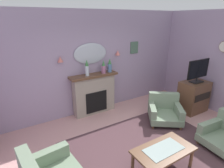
{
  "coord_description": "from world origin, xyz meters",
  "views": [
    {
      "loc": [
        -2.33,
        -2.14,
        2.62
      ],
      "look_at": [
        -0.25,
        1.23,
        1.2
      ],
      "focal_mm": 29.61,
      "sensor_mm": 36.0,
      "label": 1
    }
  ],
  "objects": [
    {
      "name": "framed_picture",
      "position": [
        1.29,
        2.41,
        1.75
      ],
      "size": [
        0.28,
        0.03,
        0.36
      ],
      "primitive_type": "cube",
      "color": "#4C6B56"
    },
    {
      "name": "floor",
      "position": [
        0.0,
        0.0,
        -0.05
      ],
      "size": [
        6.71,
        5.86,
        0.1
      ],
      "primitive_type": "cube",
      "color": "#C6938E",
      "rests_on": "ground"
    },
    {
      "name": "mantel_vase_centre",
      "position": [
        0.09,
        2.23,
        1.32
      ],
      "size": [
        0.13,
        0.13,
        0.37
      ],
      "color": "#9E6084",
      "rests_on": "fireplace"
    },
    {
      "name": "fireplace",
      "position": [
        -0.21,
        2.26,
        0.57
      ],
      "size": [
        1.36,
        0.36,
        1.16
      ],
      "color": "gray",
      "rests_on": "ground"
    },
    {
      "name": "tv_cabinet",
      "position": [
        2.31,
        0.84,
        0.45
      ],
      "size": [
        0.8,
        0.57,
        0.9
      ],
      "color": "brown",
      "rests_on": "ground"
    },
    {
      "name": "wall_sconce_right",
      "position": [
        0.64,
        2.35,
        1.66
      ],
      "size": [
        0.14,
        0.14,
        0.14
      ],
      "primitive_type": "cone",
      "color": "#D17066"
    },
    {
      "name": "coffee_table",
      "position": [
        -0.15,
        -0.35,
        0.38
      ],
      "size": [
        1.1,
        0.6,
        0.45
      ],
      "color": "brown",
      "rests_on": "ground"
    },
    {
      "name": "patterned_rug",
      "position": [
        0.0,
        0.2,
        0.01
      ],
      "size": [
        3.2,
        2.4,
        0.01
      ],
      "primitive_type": "cube",
      "color": "#4C3338",
      "rests_on": "ground"
    },
    {
      "name": "armchair_in_corner",
      "position": [
        1.16,
        0.86,
        0.31
      ],
      "size": [
        1.13,
        1.13,
        0.71
      ],
      "color": "gray",
      "rests_on": "ground"
    },
    {
      "name": "tv_flatscreen",
      "position": [
        2.31,
        0.81,
        1.25
      ],
      "size": [
        0.84,
        0.24,
        0.65
      ],
      "color": "black",
      "rests_on": "tv_cabinet"
    },
    {
      "name": "mantel_vase_left",
      "position": [
        0.29,
        2.23,
        1.34
      ],
      "size": [
        0.12,
        0.12,
        0.39
      ],
      "color": "#4C7093",
      "rests_on": "fireplace"
    },
    {
      "name": "wall_mirror",
      "position": [
        -0.21,
        2.4,
        1.71
      ],
      "size": [
        0.96,
        0.06,
        0.56
      ],
      "primitive_type": "ellipsoid",
      "color": "#B2BCC6"
    },
    {
      "name": "mantel_vase_right",
      "position": [
        -0.41,
        2.23,
        1.37
      ],
      "size": [
        0.1,
        0.1,
        0.43
      ],
      "color": "silver",
      "rests_on": "fireplace"
    },
    {
      "name": "wall_back",
      "position": [
        0.0,
        2.48,
        1.42
      ],
      "size": [
        6.71,
        0.1,
        2.84
      ],
      "primitive_type": "cube",
      "color": "#9E8CA8",
      "rests_on": "ground"
    },
    {
      "name": "wall_sconce_left",
      "position": [
        -1.06,
        2.35,
        1.66
      ],
      "size": [
        0.14,
        0.14,
        0.14
      ],
      "primitive_type": "cone",
      "color": "#D17066"
    }
  ]
}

